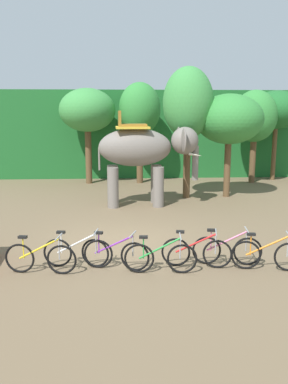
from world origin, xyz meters
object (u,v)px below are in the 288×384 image
Objects in this scene: tree_center_left at (140,110)px; tree_center at (277,110)px; bike_red at (196,252)px; bike_pink at (227,250)px; tree_left at (229,120)px; bike_yellow at (40,258)px; tree_far_left at (255,117)px; elephant at (143,151)px; tree_right at (87,111)px; bike_orange at (267,255)px; bike_white at (78,252)px; tree_far_right at (188,104)px; bike_purple at (115,254)px; bike_green at (160,257)px.

tree_center is at bearing 4.31° from tree_center_left.
bike_red is 0.99× the size of bike_pink.
tree_left is 2.66× the size of bike_yellow.
tree_far_left reaches higher than bike_yellow.
bike_pink is (1.69, -6.68, -1.82)m from elephant.
tree_right is 2.93× the size of bike_orange.
tree_center reaches higher than tree_left.
tree_center is (1.47, 0.83, 0.34)m from tree_far_left.
elephant is 7.17m from bike_white.
tree_far_left is 12.92m from bike_pink.
tree_center reaches higher than bike_pink.
bike_white is 1.01× the size of bike_orange.
tree_far_right reaches higher than tree_center_left.
bike_red is 0.79m from bike_pink.
tree_far_right is at bearing 93.94° from bike_orange.
tree_center_left reaches higher than bike_white.
tree_far_right is 1.35× the size of elephant.
elephant is (-0.10, -5.30, -1.64)m from tree_center_left.
tree_center_left is at bearing 76.80° from bike_yellow.
bike_red is (-5.23, -11.84, -3.11)m from tree_far_left.
elephant is at bearing -142.35° from tree_center.
tree_far_left is at bearing 56.97° from tree_left.
bike_pink is (4.48, 0.31, 0.00)m from bike_yellow.
tree_right is 1.01× the size of tree_center.
tree_far_left is at bearing 53.42° from bike_yellow.
tree_center_left is at bearing -0.02° from tree_right.
tree_far_left reaches higher than bike_purple.
bike_orange is (-1.26, -8.55, -3.02)m from tree_left.
tree_center is 1.18× the size of elephant.
tree_center_left is at bearing 88.96° from elephant.
bike_pink is 0.95m from bike_orange.
tree_far_right is 8.98m from bike_red.
tree_far_left reaches higher than tree_left.
tree_left is at bearing -130.74° from tree_center.
tree_left is 2.74× the size of bike_purple.
bike_red is (-6.70, -12.66, -3.45)m from tree_center.
tree_far_right reaches higher than bike_pink.
tree_far_left is 13.31m from bike_red.
tree_far_left is at bearing 41.74° from tree_far_right.
tree_far_right is 3.33× the size of bike_red.
tree_center_left is 6.06m from tree_far_left.
bike_green is at bearing -165.24° from bike_pink.
tree_right is 12.67m from bike_purple.
bike_green is (1.07, -0.32, 0.00)m from bike_purple.
bike_green and bike_red have the same top height.
bike_yellow and bike_purple have the same top height.
tree_far_right is (1.88, -3.98, 0.22)m from tree_center_left.
bike_pink is at bearing 8.58° from bike_red.
tree_center is 9.75m from elephant.
tree_far_right is 8.81m from bike_pink.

